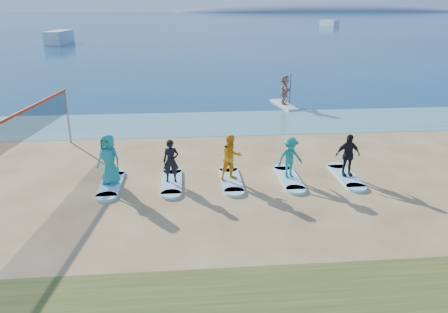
{
  "coord_description": "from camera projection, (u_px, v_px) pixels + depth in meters",
  "views": [
    {
      "loc": [
        -0.84,
        -12.04,
        6.07
      ],
      "look_at": [
        0.43,
        2.0,
        1.1
      ],
      "focal_mm": 35.0,
      "sensor_mm": 36.0,
      "label": 1
    }
  ],
  "objects": [
    {
      "name": "ground",
      "position": [
        216.0,
        212.0,
        13.4
      ],
      "size": [
        600.0,
        600.0,
        0.0
      ],
      "primitive_type": "plane",
      "color": "tan",
      "rests_on": "ground"
    },
    {
      "name": "shallow_water",
      "position": [
        202.0,
        123.0,
        23.26
      ],
      "size": [
        600.0,
        600.0,
        0.0
      ],
      "primitive_type": "plane",
      "color": "teal",
      "rests_on": "ground"
    },
    {
      "name": "ocean",
      "position": [
        185.0,
        20.0,
        163.68
      ],
      "size": [
        600.0,
        600.0,
        0.0
      ],
      "primitive_type": "plane",
      "color": "navy",
      "rests_on": "ground"
    },
    {
      "name": "island_ridge",
      "position": [
        321.0,
        12.0,
        303.22
      ],
      "size": [
        220.0,
        56.0,
        18.0
      ],
      "primitive_type": "ellipsoid",
      "color": "slate",
      "rests_on": "ground"
    },
    {
      "name": "volleyball_net",
      "position": [
        18.0,
        129.0,
        15.23
      ],
      "size": [
        1.2,
        9.02,
        2.5
      ],
      "rotation": [
        0.0,
        0.0,
        -0.12
      ],
      "color": "gray",
      "rests_on": "ground"
    },
    {
      "name": "paddleboard",
      "position": [
        284.0,
        105.0,
        27.26
      ],
      "size": [
        1.22,
        3.08,
        0.12
      ],
      "primitive_type": "cube",
      "rotation": [
        0.0,
        0.0,
        0.18
      ],
      "color": "silver",
      "rests_on": "ground"
    },
    {
      "name": "paddleboarder",
      "position": [
        285.0,
        90.0,
        26.94
      ],
      "size": [
        0.68,
        1.7,
        1.79
      ],
      "primitive_type": "imported",
      "rotation": [
        0.0,
        0.0,
        1.48
      ],
      "color": "tan",
      "rests_on": "paddleboard"
    },
    {
      "name": "boat_offshore_a",
      "position": [
        60.0,
        44.0,
        68.85
      ],
      "size": [
        3.0,
        7.32,
        1.97
      ],
      "primitive_type": "cube",
      "rotation": [
        0.0,
        0.0,
        -0.09
      ],
      "color": "silver",
      "rests_on": "ground"
    },
    {
      "name": "boat_offshore_b",
      "position": [
        329.0,
        26.0,
        121.84
      ],
      "size": [
        4.19,
        6.23,
        1.6
      ],
      "primitive_type": "cube",
      "rotation": [
        0.0,
        0.0,
        0.41
      ],
      "color": "silver",
      "rests_on": "ground"
    },
    {
      "name": "surfboard_0",
      "position": [
        111.0,
        184.0,
        15.33
      ],
      "size": [
        0.7,
        2.2,
        0.09
      ],
      "primitive_type": "cube",
      "color": "#A4ECFF",
      "rests_on": "ground"
    },
    {
      "name": "student_0",
      "position": [
        109.0,
        159.0,
        15.02
      ],
      "size": [
        1.02,
        0.87,
        1.78
      ],
      "primitive_type": "imported",
      "rotation": [
        0.0,
        0.0,
        -0.42
      ],
      "color": "teal",
      "rests_on": "surfboard_0"
    },
    {
      "name": "surfboard_1",
      "position": [
        172.0,
        182.0,
        15.51
      ],
      "size": [
        0.7,
        2.2,
        0.09
      ],
      "primitive_type": "cube",
      "color": "#A4ECFF",
      "rests_on": "ground"
    },
    {
      "name": "student_1",
      "position": [
        171.0,
        161.0,
        15.25
      ],
      "size": [
        0.57,
        0.39,
        1.53
      ],
      "primitive_type": "imported",
      "rotation": [
        0.0,
        0.0,
        -0.04
      ],
      "color": "black",
      "rests_on": "surfboard_1"
    },
    {
      "name": "surfboard_2",
      "position": [
        231.0,
        180.0,
        15.69
      ],
      "size": [
        0.7,
        2.2,
        0.09
      ],
      "primitive_type": "cube",
      "color": "#A4ECFF",
      "rests_on": "ground"
    },
    {
      "name": "student_2",
      "position": [
        231.0,
        157.0,
        15.4
      ],
      "size": [
        0.97,
        0.86,
        1.65
      ],
      "primitive_type": "imported",
      "rotation": [
        0.0,
        0.0,
        0.35
      ],
      "color": "orange",
      "rests_on": "surfboard_2"
    },
    {
      "name": "surfboard_3",
      "position": [
        289.0,
        178.0,
        15.87
      ],
      "size": [
        0.7,
        2.2,
        0.09
      ],
      "primitive_type": "cube",
      "color": "#A4ECFF",
      "rests_on": "ground"
    },
    {
      "name": "student_3",
      "position": [
        290.0,
        158.0,
        15.61
      ],
      "size": [
        1.09,
        0.82,
        1.51
      ],
      "primitive_type": "imported",
      "rotation": [
        0.0,
        0.0,
        0.29
      ],
      "color": "teal",
      "rests_on": "surfboard_3"
    },
    {
      "name": "surfboard_4",
      "position": [
        346.0,
        176.0,
        16.05
      ],
      "size": [
        0.7,
        2.2,
        0.09
      ],
      "primitive_type": "cube",
      "color": "#A4ECFF",
      "rests_on": "ground"
    },
    {
      "name": "student_4",
      "position": [
        348.0,
        155.0,
        15.78
      ],
      "size": [
        0.93,
        0.43,
        1.56
      ],
      "primitive_type": "imported",
      "rotation": [
        0.0,
        0.0,
        0.05
      ],
      "color": "black",
      "rests_on": "surfboard_4"
    }
  ]
}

